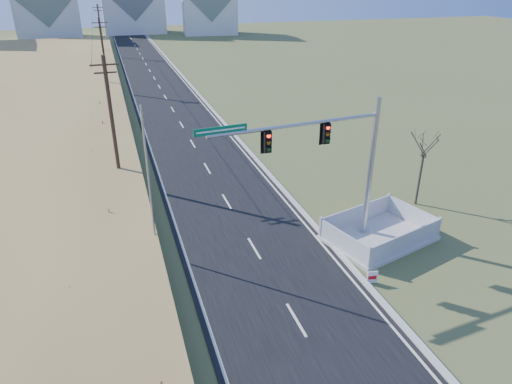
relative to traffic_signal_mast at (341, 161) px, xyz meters
name	(u,v)px	position (x,y,z in m)	size (l,w,h in m)	color
ground	(280,293)	(-4.59, -3.46, -4.84)	(260.00, 260.00, 0.00)	#53592B
road	(156,81)	(-4.59, 46.54, -4.81)	(8.00, 180.00, 0.06)	black
curb	(185,79)	(-0.44, 46.54, -4.75)	(0.30, 180.00, 0.18)	#B2AFA8
utility_pole_near	(112,121)	(-11.09, 11.54, -0.15)	(1.80, 0.26, 9.00)	#422D1E
utility_pole_mid	(104,55)	(-11.09, 41.54, -0.15)	(1.80, 0.26, 9.00)	#422D1E
utility_pole_far	(101,30)	(-11.09, 71.54, -0.15)	(1.80, 0.26, 9.00)	#422D1E
condo_nnw	(46,7)	(-22.59, 104.54, 2.10)	(14.93, 11.17, 17.03)	silver
condo_n	(132,1)	(-2.59, 108.54, 2.77)	(15.27, 10.20, 18.54)	silver
condo_ne	(209,5)	(15.41, 100.54, 2.00)	(14.12, 10.51, 16.52)	silver
traffic_signal_mast	(341,161)	(0.00, 0.00, 0.00)	(10.02, 1.30, 8.00)	#9EA0A5
fence_enclosure	(379,235)	(2.41, -0.63, -4.57)	(6.65, 5.38, 1.32)	#B7B5AD
open_sign	(372,277)	(-0.09, -4.11, -4.48)	(0.54, 0.13, 0.66)	white
flagpole	(151,201)	(-9.72, 1.57, -1.58)	(0.37, 0.37, 8.16)	#B7B5AD
bare_tree	(425,143)	(7.13, 2.53, -0.63)	(1.97, 1.97, 5.22)	#4C3F33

